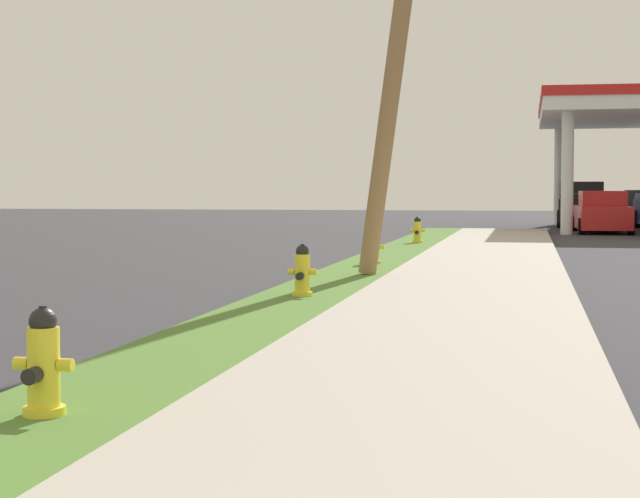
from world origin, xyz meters
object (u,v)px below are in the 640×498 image
at_px(fire_hydrant_fourth, 417,231).
at_px(truck_black_at_forecourt, 582,206).
at_px(fire_hydrant_third, 374,248).
at_px(fire_hydrant_second, 302,273).
at_px(fire_hydrant_nearest, 43,368).
at_px(car_red_by_near_pump, 602,214).

bearing_deg(fire_hydrant_fourth, truck_black_at_forecourt, 73.24).
xyz_separation_m(fire_hydrant_third, fire_hydrant_fourth, (0.01, 8.68, 0.00)).
distance_m(fire_hydrant_second, fire_hydrant_fourth, 15.42).
relative_size(fire_hydrant_fourth, truck_black_at_forecourt, 0.14).
xyz_separation_m(fire_hydrant_second, fire_hydrant_fourth, (0.08, 15.42, 0.00)).
bearing_deg(fire_hydrant_nearest, fire_hydrant_second, 89.65).
bearing_deg(fire_hydrant_second, fire_hydrant_nearest, -90.35).
height_order(car_red_by_near_pump, truck_black_at_forecourt, truck_black_at_forecourt).
height_order(fire_hydrant_fourth, truck_black_at_forecourt, truck_black_at_forecourt).
xyz_separation_m(fire_hydrant_third, car_red_by_near_pump, (5.82, 19.54, 0.28)).
bearing_deg(fire_hydrant_second, car_red_by_near_pump, 77.38).
height_order(fire_hydrant_nearest, car_red_by_near_pump, car_red_by_near_pump).
bearing_deg(fire_hydrant_fourth, fire_hydrant_nearest, -90.31).
relative_size(fire_hydrant_nearest, fire_hydrant_second, 1.00).
bearing_deg(car_red_by_near_pump, truck_black_at_forecourt, 93.03).
xyz_separation_m(fire_hydrant_second, fire_hydrant_third, (0.07, 6.74, 0.00)).
relative_size(fire_hydrant_nearest, fire_hydrant_fourth, 1.00).
bearing_deg(fire_hydrant_fourth, fire_hydrant_second, -90.29).
bearing_deg(fire_hydrant_second, fire_hydrant_fourth, 89.71).
distance_m(fire_hydrant_third, car_red_by_near_pump, 20.39).
height_order(fire_hydrant_nearest, fire_hydrant_fourth, same).
height_order(fire_hydrant_nearest, fire_hydrant_third, same).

